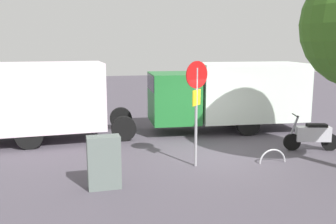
{
  "coord_description": "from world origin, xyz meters",
  "views": [
    {
      "loc": [
        4.36,
        11.0,
        3.51
      ],
      "look_at": [
        1.45,
        -0.71,
        1.32
      ],
      "focal_mm": 41.05,
      "sensor_mm": 36.0,
      "label": 1
    }
  ],
  "objects": [
    {
      "name": "box_truck_near",
      "position": [
        -1.53,
        -3.15,
        1.54
      ],
      "size": [
        7.83,
        2.71,
        2.7
      ],
      "rotation": [
        0.0,
        0.0,
        -0.07
      ],
      "color": "black",
      "rests_on": "ground"
    },
    {
      "name": "motorcycle",
      "position": [
        -3.2,
        0.26,
        0.52
      ],
      "size": [
        1.77,
        0.73,
        1.2
      ],
      "rotation": [
        0.0,
        0.0,
        -0.26
      ],
      "color": "black",
      "rests_on": "ground"
    },
    {
      "name": "box_truck_far",
      "position": [
        6.47,
        -3.09,
        1.57
      ],
      "size": [
        8.01,
        2.53,
        2.81
      ],
      "rotation": [
        0.0,
        0.0,
        0.05
      ],
      "color": "black",
      "rests_on": "ground"
    },
    {
      "name": "ground_plane",
      "position": [
        0.0,
        0.0,
        0.0
      ],
      "size": [
        60.0,
        60.0,
        0.0
      ],
      "primitive_type": "plane",
      "color": "#4B4550"
    },
    {
      "name": "stop_sign",
      "position": [
        1.03,
        0.89,
        2.01
      ],
      "size": [
        0.71,
        0.33,
        3.01
      ],
      "color": "#9E9EA3",
      "rests_on": "ground"
    },
    {
      "name": "bike_rack_hoop",
      "position": [
        -1.27,
        1.16,
        0.0
      ],
      "size": [
        0.85,
        0.07,
        0.85
      ],
      "primitive_type": "torus",
      "rotation": [
        1.57,
        0.0,
        -0.02
      ],
      "color": "#B7B7BC",
      "rests_on": "ground"
    },
    {
      "name": "utility_cabinet",
      "position": [
        3.71,
        1.97,
        0.65
      ],
      "size": [
        0.8,
        0.43,
        1.3
      ],
      "primitive_type": "cube",
      "rotation": [
        0.0,
        0.0,
        0.03
      ],
      "color": "slate",
      "rests_on": "ground"
    }
  ]
}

